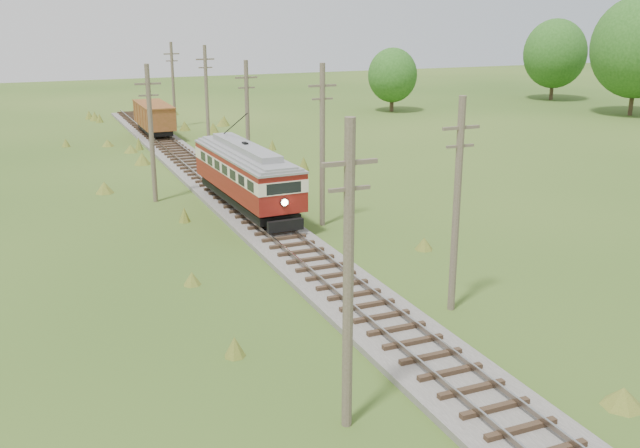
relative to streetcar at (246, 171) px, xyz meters
name	(u,v)px	position (x,y,z in m)	size (l,w,h in m)	color
railbed_main	(252,215)	(0.00, -0.95, -2.39)	(3.60, 96.00, 0.57)	#605B54
streetcar	(246,171)	(0.00, 0.00, 0.00)	(3.20, 12.16, 5.52)	black
gondola	(154,117)	(0.00, 29.26, -0.55)	(2.70, 8.19, 2.71)	black
gravel_pile	(237,148)	(4.79, 18.00, -2.03)	(3.26, 3.46, 1.19)	gray
utility_pole_r_2	(457,204)	(3.30, -16.95, 1.84)	(1.60, 0.30, 8.60)	brown
utility_pole_r_3	(322,144)	(3.20, -3.95, 2.04)	(1.60, 0.30, 9.00)	brown
utility_pole_r_4	(247,119)	(3.00, 9.05, 1.74)	(1.60, 0.30, 8.40)	brown
utility_pole_r_5	(207,96)	(3.40, 22.05, 1.99)	(1.60, 0.30, 8.90)	brown
utility_pole_r_6	(173,84)	(3.20, 35.05, 1.89)	(1.60, 0.30, 8.70)	brown
utility_pole_l_a	(348,277)	(-4.20, -22.95, 2.04)	(1.60, 0.30, 9.00)	brown
utility_pole_l_b	(151,132)	(-4.50, 5.05, 1.84)	(1.60, 0.30, 8.60)	brown
tree_right_4	(638,47)	(54.00, 23.05, 5.16)	(10.50, 10.50, 13.53)	#38281C
tree_right_5	(555,54)	(56.00, 39.05, 3.61)	(8.40, 8.40, 10.82)	#38281C
tree_mid_b	(392,75)	(30.00, 37.05, 1.75)	(5.88, 5.88, 7.57)	#38281C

